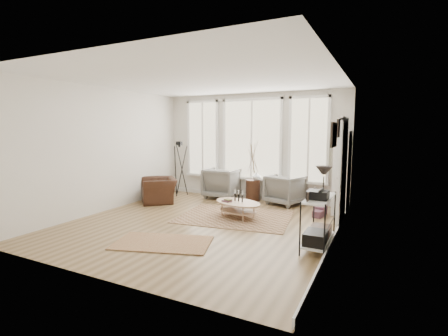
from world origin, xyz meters
The scene contains 17 objects.
room centered at (0.02, 0.03, 1.43)m, with size 5.50×5.54×2.90m.
bay_window centered at (0.00, 2.71, 1.61)m, with size 4.14×0.12×2.24m.
door centered at (2.57, 1.15, 1.12)m, with size 0.09×1.06×2.22m.
bookcase centered at (2.44, 2.23, 0.96)m, with size 0.31×0.85×2.06m.
low_shelf centered at (2.38, -0.30, 0.51)m, with size 0.38×1.08×1.30m.
wall_art centered at (2.58, -0.27, 1.88)m, with size 0.04×0.88×0.44m.
rug_main centered at (0.40, 0.75, 0.01)m, with size 2.38×1.79×0.01m, color brown.
rug_runner centered at (-0.02, -1.31, 0.01)m, with size 1.62×0.90×0.01m, color brown.
coffee_table centered at (0.46, 0.73, 0.28)m, with size 1.29×1.03×0.52m.
armchair_left centered at (-0.75, 2.45, 0.42)m, with size 0.91×0.93×0.85m, color slate.
armchair_right centered at (1.05, 2.45, 0.38)m, with size 0.82×0.84×0.77m, color slate.
side_table centered at (0.16, 2.45, 0.78)m, with size 0.38×0.38×1.61m.
vase centered at (0.26, 2.45, 0.69)m, with size 0.22×0.22×0.23m, color silver.
accent_chair centered at (-2.04, 1.22, 0.32)m, with size 0.86×0.99×0.64m, color #351C11.
tripod_camera centered at (-2.06, 2.23, 0.73)m, with size 0.56×0.56×1.58m.
book_stack_near centered at (2.05, 1.80, 0.10)m, with size 0.24×0.31×0.20m, color maroon.
book_stack_far centered at (2.05, 1.53, 0.08)m, with size 0.18×0.23×0.15m, color maroon.
Camera 1 is at (3.29, -5.62, 1.94)m, focal length 26.00 mm.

